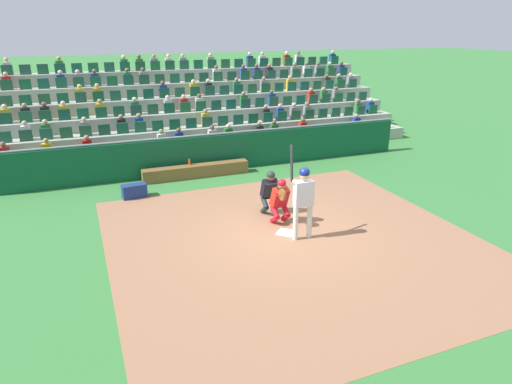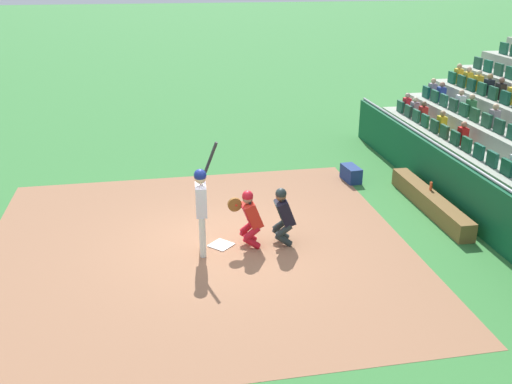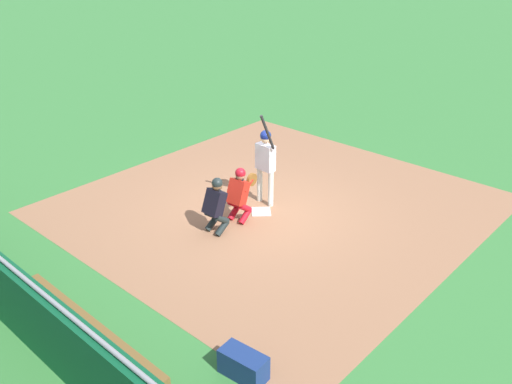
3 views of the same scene
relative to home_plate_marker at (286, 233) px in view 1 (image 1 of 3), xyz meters
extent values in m
plane|color=#367837|center=(0.00, 0.00, -0.02)|extent=(160.00, 160.00, 0.00)
cube|color=#986849|center=(0.00, 0.50, -0.01)|extent=(8.94, 9.10, 0.01)
cube|color=white|center=(0.00, 0.00, 0.00)|extent=(0.62, 0.62, 0.02)
cylinder|color=silver|center=(-0.44, 0.42, 0.43)|extent=(0.14, 0.14, 0.89)
cylinder|color=silver|center=(-0.06, 0.40, 0.43)|extent=(0.14, 0.14, 0.89)
cube|color=silver|center=(-0.25, 0.41, 1.19)|extent=(0.48, 0.24, 0.63)
sphere|color=#DAB086|center=(-0.25, 0.41, 1.66)|extent=(0.23, 0.23, 0.23)
sphere|color=navy|center=(-0.25, 0.41, 1.72)|extent=(0.26, 0.26, 0.26)
cylinder|color=silver|center=(-0.20, 0.39, 1.49)|extent=(0.51, 0.16, 0.14)
cylinder|color=silver|center=(-0.01, 0.38, 1.49)|extent=(0.18, 0.15, 0.13)
cylinder|color=black|center=(-0.01, 0.20, 1.92)|extent=(0.19, 0.38, 0.84)
sphere|color=black|center=(0.04, 0.35, 1.51)|extent=(0.06, 0.06, 0.06)
cylinder|color=red|center=(-0.27, -0.63, 0.14)|extent=(0.17, 0.39, 0.34)
cylinder|color=red|center=(-0.27, -0.63, 0.36)|extent=(0.17, 0.39, 0.33)
cylinder|color=red|center=(0.05, -0.60, 0.14)|extent=(0.17, 0.39, 0.34)
cylinder|color=red|center=(0.05, -0.60, 0.36)|extent=(0.17, 0.39, 0.33)
cube|color=red|center=(-0.10, -0.67, 0.72)|extent=(0.45, 0.45, 0.60)
cube|color=red|center=(-0.11, -0.55, 0.72)|extent=(0.40, 0.24, 0.45)
sphere|color=#9F7156|center=(-0.11, -0.57, 1.09)|extent=(0.22, 0.22, 0.22)
cube|color=black|center=(-0.11, -0.57, 1.09)|extent=(0.21, 0.12, 0.20)
sphere|color=red|center=(-0.11, -0.57, 1.15)|extent=(0.24, 0.24, 0.24)
cylinder|color=brown|center=(-0.01, -0.31, 0.93)|extent=(0.09, 0.30, 0.30)
cylinder|color=red|center=(0.03, -0.48, 0.86)|extent=(0.18, 0.40, 0.22)
cylinder|color=#202929|center=(-0.27, -1.32, 0.14)|extent=(0.15, 0.39, 0.34)
cylinder|color=#202929|center=(-0.27, -1.32, 0.36)|extent=(0.15, 0.38, 0.33)
cylinder|color=#202929|center=(0.05, -1.33, 0.14)|extent=(0.15, 0.39, 0.34)
cylinder|color=#202929|center=(0.05, -1.33, 0.36)|extent=(0.15, 0.38, 0.33)
cube|color=black|center=(-0.11, -1.38, 0.72)|extent=(0.43, 0.42, 0.60)
cube|color=#202929|center=(-0.11, -1.26, 0.72)|extent=(0.38, 0.22, 0.45)
sphere|color=brown|center=(-0.11, -1.28, 1.09)|extent=(0.22, 0.22, 0.22)
cube|color=black|center=(-0.11, -1.28, 1.09)|extent=(0.20, 0.11, 0.20)
sphere|color=#202929|center=(-0.11, -1.28, 1.15)|extent=(0.24, 0.24, 0.24)
cube|color=#0E4F2D|center=(0.00, -5.83, 0.64)|extent=(14.86, 0.24, 1.31)
cylinder|color=gray|center=(0.00, -5.83, 1.34)|extent=(14.86, 0.07, 0.07)
cube|color=brown|center=(1.02, -5.28, 0.20)|extent=(3.74, 0.40, 0.44)
cylinder|color=#CF4D27|center=(1.23, -5.38, 0.53)|extent=(0.07, 0.07, 0.21)
cube|color=navy|center=(3.31, -4.04, 0.20)|extent=(0.77, 0.43, 0.42)
cube|color=#9EA492|center=(0.00, -7.85, 0.24)|extent=(18.97, 0.96, 0.51)
cube|color=#1D453D|center=(-8.61, -7.71, 0.70)|extent=(0.44, 0.10, 0.42)
cube|color=#1D4D3E|center=(-7.92, -7.71, 0.70)|extent=(0.44, 0.10, 0.42)
cube|color=#185239|center=(-7.23, -7.71, 0.70)|extent=(0.44, 0.10, 0.42)
cube|color=navy|center=(-7.23, -7.95, 0.75)|extent=(0.32, 0.22, 0.52)
sphere|color=tan|center=(-7.23, -7.95, 1.11)|extent=(0.19, 0.19, 0.19)
cube|color=#174D36|center=(-6.54, -7.71, 0.70)|extent=(0.44, 0.10, 0.42)
cube|color=#1C4E31|center=(-5.85, -7.71, 0.70)|extent=(0.44, 0.10, 0.42)
cube|color=#134F33|center=(-5.17, -7.71, 0.70)|extent=(0.44, 0.10, 0.42)
cube|color=#195138|center=(-4.48, -7.71, 0.70)|extent=(0.44, 0.10, 0.42)
cube|color=red|center=(-4.48, -7.95, 0.75)|extent=(0.32, 0.22, 0.52)
sphere|color=brown|center=(-4.48, -7.95, 1.11)|extent=(0.19, 0.19, 0.19)
cube|color=#164D3C|center=(-3.79, -7.71, 0.70)|extent=(0.44, 0.10, 0.42)
cube|color=#184A3D|center=(-3.10, -7.71, 0.70)|extent=(0.44, 0.10, 0.42)
cube|color=#286935|center=(-3.10, -7.95, 0.75)|extent=(0.32, 0.22, 0.52)
sphere|color=brown|center=(-3.10, -7.95, 1.11)|extent=(0.19, 0.19, 0.19)
cube|color=#1A533C|center=(-2.41, -7.71, 0.70)|extent=(0.44, 0.10, 0.42)
cube|color=#242627|center=(-2.41, -7.95, 0.75)|extent=(0.32, 0.22, 0.52)
sphere|color=#9F8254|center=(-2.41, -7.95, 1.11)|extent=(0.19, 0.19, 0.19)
cube|color=#114E39|center=(-1.72, -7.71, 0.70)|extent=(0.44, 0.10, 0.42)
cube|color=#134539|center=(-1.03, -7.71, 0.70)|extent=(0.44, 0.10, 0.42)
cube|color=#266D30|center=(-1.03, -7.95, 0.75)|extent=(0.32, 0.22, 0.52)
sphere|color=beige|center=(-1.03, -7.95, 1.11)|extent=(0.19, 0.19, 0.19)
cube|color=#195037|center=(-0.34, -7.71, 0.70)|extent=(0.44, 0.10, 0.42)
cube|color=silver|center=(-0.34, -7.95, 0.75)|extent=(0.32, 0.22, 0.52)
sphere|color=brown|center=(-0.34, -7.95, 1.11)|extent=(0.19, 0.19, 0.19)
cube|color=#1A4A35|center=(0.34, -7.71, 0.70)|extent=(0.44, 0.10, 0.42)
cube|color=#1A4E3C|center=(1.03, -7.71, 0.70)|extent=(0.44, 0.10, 0.42)
cube|color=navy|center=(1.03, -7.95, 0.75)|extent=(0.32, 0.22, 0.52)
sphere|color=brown|center=(1.03, -7.95, 1.11)|extent=(0.19, 0.19, 0.19)
cube|color=#125036|center=(1.72, -7.71, 0.70)|extent=(0.44, 0.10, 0.42)
cube|color=white|center=(1.72, -7.95, 0.75)|extent=(0.32, 0.22, 0.52)
sphere|color=#A5814E|center=(1.72, -7.95, 1.11)|extent=(0.19, 0.19, 0.19)
cube|color=#144836|center=(2.41, -7.71, 0.70)|extent=(0.44, 0.10, 0.42)
cube|color=#134C3A|center=(3.10, -7.71, 0.70)|extent=(0.44, 0.10, 0.42)
cube|color=#174E32|center=(3.79, -7.71, 0.70)|extent=(0.44, 0.10, 0.42)
cube|color=#154831|center=(4.48, -7.71, 0.70)|extent=(0.44, 0.10, 0.42)
cube|color=red|center=(4.48, -7.95, 0.75)|extent=(0.32, 0.22, 0.52)
sphere|color=#B17252|center=(4.48, -7.95, 1.11)|extent=(0.19, 0.19, 0.19)
cube|color=#1F4B31|center=(5.17, -7.71, 0.70)|extent=(0.44, 0.10, 0.42)
cube|color=#194730|center=(5.85, -7.71, 0.70)|extent=(0.44, 0.10, 0.42)
cube|color=gold|center=(5.85, -7.95, 0.75)|extent=(0.32, 0.22, 0.52)
sphere|color=#A78258|center=(5.85, -7.95, 1.11)|extent=(0.19, 0.19, 0.19)
cube|color=#165039|center=(6.54, -7.71, 0.70)|extent=(0.44, 0.10, 0.42)
cube|color=#1D503B|center=(7.23, -7.71, 0.70)|extent=(0.44, 0.10, 0.42)
cube|color=red|center=(7.23, -7.95, 0.75)|extent=(0.32, 0.22, 0.52)
sphere|color=brown|center=(7.23, -7.95, 1.11)|extent=(0.19, 0.19, 0.19)
cube|color=#9EA492|center=(0.00, -8.81, 0.49)|extent=(18.97, 0.96, 1.01)
cube|color=#125130|center=(-8.61, -8.67, 1.21)|extent=(0.44, 0.10, 0.42)
cube|color=navy|center=(-8.61, -8.91, 1.26)|extent=(0.32, 0.22, 0.52)
sphere|color=beige|center=(-8.61, -8.91, 1.62)|extent=(0.19, 0.19, 0.19)
cube|color=#1B4F33|center=(-7.92, -8.67, 1.21)|extent=(0.44, 0.10, 0.42)
cube|color=#2E713E|center=(-7.92, -8.91, 1.26)|extent=(0.32, 0.22, 0.52)
sphere|color=brown|center=(-7.92, -8.91, 1.62)|extent=(0.19, 0.19, 0.19)
cube|color=#1D4D30|center=(-7.23, -8.67, 1.21)|extent=(0.44, 0.10, 0.42)
cube|color=#1E503B|center=(-6.54, -8.67, 1.21)|extent=(0.44, 0.10, 0.42)
cube|color=#194939|center=(-5.85, -8.67, 1.21)|extent=(0.44, 0.10, 0.42)
cube|color=#1B4631|center=(-5.17, -8.67, 1.21)|extent=(0.44, 0.10, 0.42)
cube|color=gray|center=(-5.17, -8.91, 1.26)|extent=(0.32, 0.22, 0.52)
sphere|color=brown|center=(-5.17, -8.91, 1.62)|extent=(0.19, 0.19, 0.19)
cube|color=#1F4A2F|center=(-4.48, -8.67, 1.21)|extent=(0.44, 0.10, 0.42)
cube|color=gray|center=(-4.48, -8.91, 1.26)|extent=(0.32, 0.22, 0.52)
sphere|color=#D3AE86|center=(-4.48, -8.91, 1.62)|extent=(0.19, 0.19, 0.19)
cube|color=#154F36|center=(-3.79, -8.67, 1.21)|extent=(0.44, 0.10, 0.42)
cube|color=navy|center=(-3.79, -8.91, 1.26)|extent=(0.32, 0.22, 0.52)
sphere|color=tan|center=(-3.79, -8.91, 1.62)|extent=(0.19, 0.19, 0.19)
cube|color=#124F39|center=(-3.10, -8.67, 1.21)|extent=(0.44, 0.10, 0.42)
cube|color=#2A2823|center=(-3.10, -8.91, 1.26)|extent=(0.32, 0.22, 0.52)
sphere|color=#AC7560|center=(-3.10, -8.91, 1.62)|extent=(0.19, 0.19, 0.19)
cube|color=#144932|center=(-2.41, -8.67, 1.21)|extent=(0.44, 0.10, 0.42)
cube|color=#174D3D|center=(-1.72, -8.67, 1.21)|extent=(0.44, 0.10, 0.42)
cube|color=#1A5238|center=(-1.03, -8.67, 1.21)|extent=(0.44, 0.10, 0.42)
cube|color=#1F4D3C|center=(-0.34, -8.67, 1.21)|extent=(0.44, 0.10, 0.42)
cube|color=gold|center=(-0.34, -8.91, 1.26)|extent=(0.32, 0.22, 0.52)
sphere|color=#A17B5A|center=(-0.34, -8.91, 1.62)|extent=(0.19, 0.19, 0.19)
cube|color=#124D39|center=(0.34, -8.67, 1.21)|extent=(0.44, 0.10, 0.42)
cube|color=#104E31|center=(1.03, -8.67, 1.21)|extent=(0.44, 0.10, 0.42)
cube|color=#135030|center=(1.72, -8.67, 1.21)|extent=(0.44, 0.10, 0.42)
cube|color=#1A5339|center=(2.41, -8.67, 1.21)|extent=(0.44, 0.10, 0.42)
cube|color=navy|center=(2.41, -8.91, 1.26)|extent=(0.32, 0.22, 0.52)
sphere|color=#AA7B50|center=(2.41, -8.91, 1.62)|extent=(0.19, 0.19, 0.19)
cube|color=#165139|center=(3.10, -8.67, 1.21)|extent=(0.44, 0.10, 0.42)
cube|color=black|center=(3.10, -8.91, 1.26)|extent=(0.32, 0.22, 0.52)
sphere|color=#A0764F|center=(3.10, -8.91, 1.62)|extent=(0.19, 0.19, 0.19)
cube|color=#1A4933|center=(3.79, -8.67, 1.21)|extent=(0.44, 0.10, 0.42)
cube|color=#1E5037|center=(4.48, -8.67, 1.21)|extent=(0.44, 0.10, 0.42)
cube|color=gray|center=(4.48, -8.91, 1.26)|extent=(0.32, 0.22, 0.52)
sphere|color=tan|center=(4.48, -8.91, 1.62)|extent=(0.19, 0.19, 0.19)
cube|color=#1E5131|center=(5.17, -8.67, 1.21)|extent=(0.44, 0.10, 0.42)
cube|color=#195236|center=(5.85, -8.67, 1.21)|extent=(0.44, 0.10, 0.42)
cube|color=#2F713E|center=(5.85, -8.91, 1.26)|extent=(0.32, 0.22, 0.52)
sphere|color=tan|center=(5.85, -8.91, 1.62)|extent=(0.19, 0.19, 0.19)
cube|color=#1F4936|center=(6.54, -8.67, 1.21)|extent=(0.44, 0.10, 0.42)
cube|color=white|center=(6.54, -8.91, 1.26)|extent=(0.32, 0.22, 0.52)
sphere|color=tan|center=(6.54, -8.91, 1.62)|extent=(0.19, 0.19, 0.19)
cube|color=#1A523D|center=(7.23, -8.67, 1.21)|extent=(0.44, 0.10, 0.42)
cube|color=#9EA492|center=(0.00, -9.77, 0.74)|extent=(18.97, 0.96, 1.52)
cube|color=#194B3B|center=(-8.61, -9.63, 1.71)|extent=(0.44, 0.10, 0.42)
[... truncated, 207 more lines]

